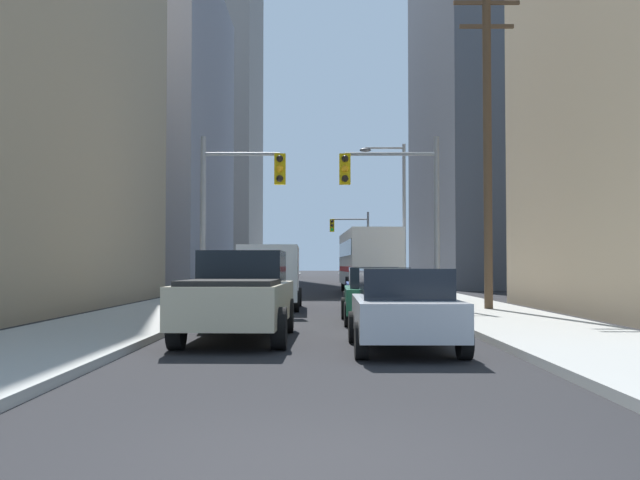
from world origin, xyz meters
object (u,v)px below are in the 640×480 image
Objects in this scene: city_bus at (368,259)px; traffic_signal_far_right at (352,236)px; cargo_van_white at (271,273)px; sedan_green at (378,295)px; traffic_signal_near_right at (395,194)px; pickup_truck_beige at (239,296)px; sedan_blue at (373,289)px; traffic_signal_near_left at (238,195)px; sedan_silver at (404,309)px.

city_bus is 1.93× the size of traffic_signal_far_right.
sedan_green is at bearing -61.96° from cargo_van_white.
sedan_green is at bearing -101.00° from traffic_signal_near_right.
pickup_truck_beige is 10.89m from traffic_signal_near_right.
sedan_blue is at bearing 70.11° from pickup_truck_beige.
pickup_truck_beige is 10.06m from traffic_signal_near_left.
traffic_signal_near_left reaches higher than city_bus.
sedan_silver is 12.00m from traffic_signal_near_right.
pickup_truck_beige is at bearing -109.89° from sedan_blue.
traffic_signal_near_right is at bearing 85.03° from sedan_silver.
pickup_truck_beige reaches higher than sedan_blue.
traffic_signal_near_left is 36.59m from traffic_signal_far_right.
city_bus is 20.98m from traffic_signal_far_right.
traffic_signal_far_right is at bearing 82.77° from cargo_van_white.
traffic_signal_near_right is 1.00× the size of traffic_signal_far_right.
pickup_truck_beige is 5.66m from sedan_green.
pickup_truck_beige is 10.44m from sedan_blue.
traffic_signal_near_left reaches higher than sedan_blue.
sedan_silver is 6.55m from sedan_green.
city_bus is 1.93× the size of traffic_signal_near_right.
cargo_van_white reaches higher than pickup_truck_beige.
sedan_silver is at bearing -92.26° from city_bus.
pickup_truck_beige is 1.29× the size of sedan_blue.
sedan_silver is at bearing -91.31° from sedan_blue.
traffic_signal_near_right reaches higher than sedan_silver.
sedan_green is 0.71× the size of traffic_signal_near_right.
sedan_blue is at bearing -17.06° from cargo_van_white.
sedan_silver is at bearing -94.97° from traffic_signal_near_right.
traffic_signal_near_right reaches higher than sedan_green.
pickup_truck_beige is at bearing -95.44° from traffic_signal_far_right.
pickup_truck_beige reaches higher than sedan_green.
traffic_signal_near_left is 5.36m from traffic_signal_near_right.
traffic_signal_near_left is (-4.36, 11.50, 3.23)m from sedan_silver.
sedan_silver is (3.28, -1.98, -0.16)m from pickup_truck_beige.
traffic_signal_near_left and traffic_signal_far_right have the same top height.
sedan_silver is (3.34, -12.90, -0.52)m from cargo_van_white.
city_bus is 2.73× the size of sedan_blue.
traffic_signal_far_right reaches higher than sedan_green.
traffic_signal_near_right is at bearing 0.00° from traffic_signal_near_left.
traffic_signal_far_right is (5.43, 36.18, 0.02)m from traffic_signal_near_left.
sedan_silver is 1.00× the size of sedan_green.
cargo_van_white is at bearing -107.57° from city_bus.
cargo_van_white is at bearing 53.98° from traffic_signal_near_left.
traffic_signal_far_right is (0.07, 36.18, -0.01)m from traffic_signal_near_right.
pickup_truck_beige is at bearing -125.97° from sedan_green.
sedan_green is at bearing -92.52° from sedan_blue.
city_bus is 2.73× the size of sedan_green.
traffic_signal_far_right reaches higher than city_bus.
sedan_blue is at bearing -91.28° from traffic_signal_far_right.
traffic_signal_near_right is at bearing -17.87° from cargo_van_white.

